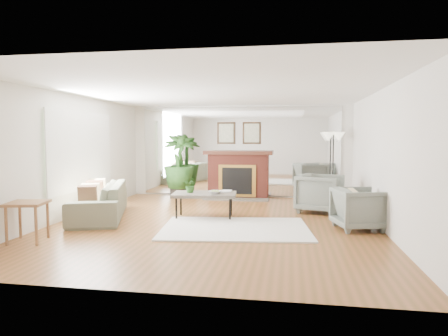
% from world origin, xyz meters
% --- Properties ---
extents(ground, '(7.00, 7.00, 0.00)m').
position_xyz_m(ground, '(0.00, 0.00, 0.00)').
color(ground, brown).
rests_on(ground, ground).
extents(wall_left, '(0.02, 7.00, 2.50)m').
position_xyz_m(wall_left, '(-2.99, 0.00, 1.25)').
color(wall_left, silver).
rests_on(wall_left, ground).
extents(wall_right, '(0.02, 7.00, 2.50)m').
position_xyz_m(wall_right, '(2.99, 0.00, 1.25)').
color(wall_right, silver).
rests_on(wall_right, ground).
extents(wall_back, '(6.00, 0.02, 2.50)m').
position_xyz_m(wall_back, '(0.00, 3.49, 1.25)').
color(wall_back, silver).
rests_on(wall_back, ground).
extents(mirror_panel, '(5.40, 0.04, 2.40)m').
position_xyz_m(mirror_panel, '(0.00, 3.47, 1.25)').
color(mirror_panel, silver).
rests_on(mirror_panel, wall_back).
extents(window_panel, '(0.04, 2.40, 1.50)m').
position_xyz_m(window_panel, '(-2.96, 0.40, 1.35)').
color(window_panel, '#B2E09E').
rests_on(window_panel, wall_left).
extents(fireplace, '(1.85, 0.83, 2.05)m').
position_xyz_m(fireplace, '(0.00, 3.26, 0.66)').
color(fireplace, maroon).
rests_on(fireplace, ground).
extents(area_rug, '(2.79, 2.14, 0.03)m').
position_xyz_m(area_rug, '(0.43, -0.46, 0.01)').
color(area_rug, white).
rests_on(area_rug, ground).
extents(coffee_table, '(1.34, 0.87, 0.51)m').
position_xyz_m(coffee_table, '(-0.32, 0.45, 0.47)').
color(coffee_table, '#695F53').
rests_on(coffee_table, ground).
extents(sofa, '(1.65, 2.55, 0.69)m').
position_xyz_m(sofa, '(-2.45, 0.14, 0.35)').
color(sofa, slate).
rests_on(sofa, ground).
extents(armchair_back, '(1.15, 1.13, 0.83)m').
position_xyz_m(armchair_back, '(2.03, 1.45, 0.42)').
color(armchair_back, gray).
rests_on(armchair_back, ground).
extents(armchair_front, '(0.99, 0.97, 0.74)m').
position_xyz_m(armchair_front, '(2.60, -0.11, 0.37)').
color(armchair_front, gray).
rests_on(armchair_front, ground).
extents(side_table, '(0.65, 0.65, 0.63)m').
position_xyz_m(side_table, '(-2.65, -1.83, 0.53)').
color(side_table, brown).
rests_on(side_table, ground).
extents(potted_ficus, '(1.04, 1.04, 1.72)m').
position_xyz_m(potted_ficus, '(-1.60, 3.10, 0.92)').
color(potted_ficus, black).
rests_on(potted_ficus, ground).
extents(floor_lamp, '(0.57, 0.32, 1.77)m').
position_xyz_m(floor_lamp, '(2.47, 3.10, 1.51)').
color(floor_lamp, black).
rests_on(floor_lamp, ground).
extents(tabletop_plant, '(0.33, 0.30, 0.31)m').
position_xyz_m(tabletop_plant, '(-0.61, 0.45, 0.66)').
color(tabletop_plant, '#326425').
rests_on(tabletop_plant, coffee_table).
extents(fruit_bowl, '(0.30, 0.30, 0.06)m').
position_xyz_m(fruit_bowl, '(-0.08, 0.35, 0.54)').
color(fruit_bowl, brown).
rests_on(fruit_bowl, coffee_table).
extents(book, '(0.22, 0.29, 0.02)m').
position_xyz_m(book, '(-0.01, 0.71, 0.52)').
color(book, brown).
rests_on(book, coffee_table).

